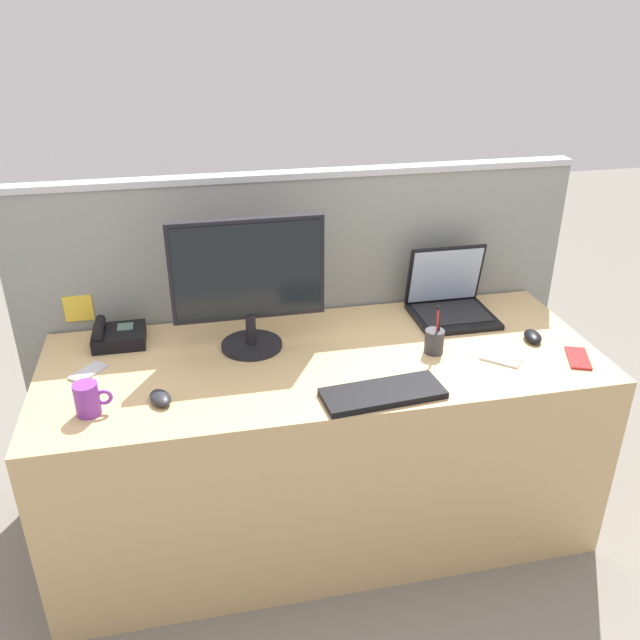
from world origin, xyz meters
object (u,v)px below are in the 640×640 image
object	(u,v)px
keyboard_main	(383,393)
cell_phone_silver_slab	(88,372)
laptop	(449,299)
desk_phone	(117,336)
coffee_mug	(88,399)
desktop_monitor	(248,278)
computer_mouse_right_hand	(160,398)
cell_phone_white_slab	(501,358)
computer_mouse_left_hand	(533,336)
pen_cup	(434,341)
cell_phone_red_case	(578,358)

from	to	relation	value
keyboard_main	cell_phone_silver_slab	distance (m)	0.99
laptop	keyboard_main	world-z (taller)	laptop
desk_phone	coffee_mug	distance (m)	0.45
laptop	cell_phone_silver_slab	bearing A→B (deg)	-172.30
desktop_monitor	computer_mouse_right_hand	bearing A→B (deg)	-136.19
desktop_monitor	cell_phone_white_slab	xyz separation A→B (m)	(0.84, -0.28, -0.26)
keyboard_main	cell_phone_silver_slab	xyz separation A→B (m)	(-0.93, 0.34, -0.01)
computer_mouse_left_hand	pen_cup	size ratio (longest dim) A/B	0.55
computer_mouse_right_hand	cell_phone_silver_slab	world-z (taller)	computer_mouse_right_hand
desktop_monitor	cell_phone_silver_slab	size ratio (longest dim) A/B	4.14
coffee_mug	cell_phone_white_slab	bearing A→B (deg)	1.99
laptop	cell_phone_silver_slab	distance (m)	1.37
computer_mouse_left_hand	cell_phone_red_case	distance (m)	0.18
desk_phone	keyboard_main	xyz separation A→B (m)	(0.84, -0.54, -0.02)
laptop	computer_mouse_right_hand	world-z (taller)	laptop
desktop_monitor	computer_mouse_left_hand	size ratio (longest dim) A/B	5.33
desktop_monitor	computer_mouse_right_hand	xyz separation A→B (m)	(-0.32, -0.31, -0.25)
pen_cup	computer_mouse_left_hand	bearing A→B (deg)	1.37
cell_phone_red_case	cell_phone_silver_slab	xyz separation A→B (m)	(-1.66, 0.25, 0.00)
keyboard_main	computer_mouse_left_hand	world-z (taller)	computer_mouse_left_hand
laptop	keyboard_main	distance (m)	0.68
laptop	coffee_mug	world-z (taller)	laptop
keyboard_main	cell_phone_white_slab	xyz separation A→B (m)	(0.47, 0.14, -0.01)
keyboard_main	pen_cup	distance (m)	0.35
desktop_monitor	computer_mouse_left_hand	xyz separation A→B (m)	(1.02, -0.17, -0.25)
pen_cup	coffee_mug	world-z (taller)	pen_cup
desk_phone	cell_phone_silver_slab	distance (m)	0.22
laptop	cell_phone_red_case	world-z (taller)	laptop
laptop	computer_mouse_left_hand	xyz separation A→B (m)	(0.22, -0.28, -0.05)
desk_phone	pen_cup	distance (m)	1.14
cell_phone_red_case	cell_phone_white_slab	distance (m)	0.27
cell_phone_red_case	desktop_monitor	bearing A→B (deg)	-175.06
computer_mouse_left_hand	cell_phone_red_case	size ratio (longest dim) A/B	0.66
cell_phone_white_slab	cell_phone_silver_slab	size ratio (longest dim) A/B	1.05
keyboard_main	cell_phone_silver_slab	size ratio (longest dim) A/B	3.01
laptop	cell_phone_silver_slab	xyz separation A→B (m)	(-1.36, -0.18, -0.06)
desk_phone	cell_phone_white_slab	size ratio (longest dim) A/B	1.38
laptop	pen_cup	bearing A→B (deg)	-120.70
laptop	desk_phone	size ratio (longest dim) A/B	1.66
cell_phone_silver_slab	cell_phone_red_case	bearing A→B (deg)	30.34
cell_phone_red_case	coffee_mug	xyz separation A→B (m)	(-1.63, 0.01, 0.05)
keyboard_main	cell_phone_silver_slab	world-z (taller)	keyboard_main
laptop	pen_cup	world-z (taller)	laptop
laptop	computer_mouse_right_hand	bearing A→B (deg)	-159.72
cell_phone_white_slab	coffee_mug	xyz separation A→B (m)	(-1.37, -0.05, 0.05)
keyboard_main	cell_phone_red_case	size ratio (longest dim) A/B	2.57
computer_mouse_right_hand	desktop_monitor	bearing A→B (deg)	24.27
keyboard_main	desk_phone	bearing A→B (deg)	142.06
keyboard_main	computer_mouse_right_hand	size ratio (longest dim) A/B	3.88
desk_phone	keyboard_main	distance (m)	1.00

